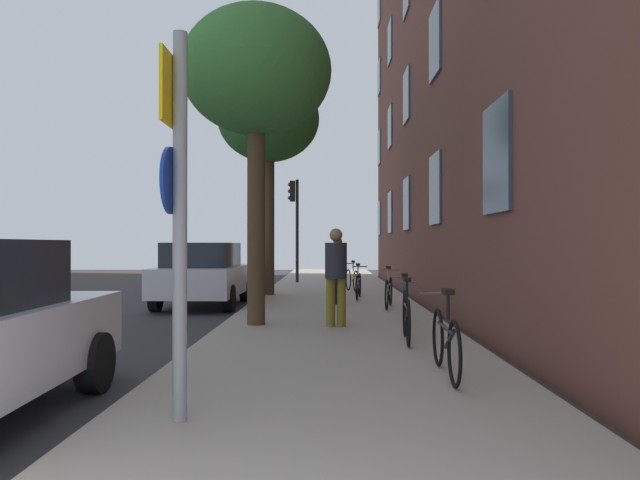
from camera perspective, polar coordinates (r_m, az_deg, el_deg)
name	(u,v)px	position (r m, az deg, el deg)	size (l,w,h in m)	color
ground_plane	(207,301)	(17.15, -10.64, -5.73)	(41.80, 41.80, 0.00)	#332D28
road_asphalt	(132,301)	(17.68, -17.35, -5.54)	(7.00, 38.00, 0.01)	#2D2D30
sidewalk	(333,299)	(16.81, 1.20, -5.64)	(4.20, 38.00, 0.12)	#9E9389
building_facade	(429,35)	(17.41, 10.25, 18.55)	(0.56, 27.00, 14.47)	brown
sign_post	(177,198)	(5.16, -13.37, 3.90)	(0.16, 0.60, 3.24)	gray
traffic_light	(295,212)	(23.50, -2.41, 2.64)	(0.43, 0.24, 4.00)	black
tree_near	(256,74)	(11.54, -6.04, 15.34)	(2.77, 2.77, 5.84)	#4C3823
tree_far	(269,121)	(18.06, -4.89, 11.16)	(2.98, 2.98, 6.43)	#4C3823
bicycle_0	(446,341)	(6.94, 11.81, -9.38)	(0.42, 1.78, 0.98)	black
bicycle_1	(406,316)	(9.27, 8.18, -7.14)	(0.42, 1.69, 0.98)	black
bicycle_2	(404,302)	(11.67, 8.00, -5.87)	(0.42, 1.67, 0.92)	black
bicycle_3	(389,291)	(14.04, 6.52, -4.86)	(0.48, 1.72, 0.97)	black
bicycle_4	(358,285)	(16.39, 3.65, -4.25)	(0.42, 1.70, 0.96)	black
bicycle_5	(352,279)	(18.78, 3.05, -3.74)	(0.49, 1.67, 0.97)	black
pedestrian_0	(336,270)	(10.77, 1.52, -2.90)	(0.50, 0.50, 1.75)	olive
pedestrian_1	(338,266)	(14.76, 1.69, -2.47)	(0.52, 0.52, 1.65)	#26262D
car_1	(204,274)	(15.64, -10.97, -3.15)	(1.96, 4.10, 1.62)	silver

